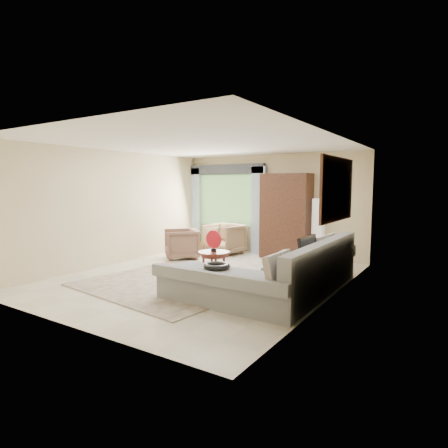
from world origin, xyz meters
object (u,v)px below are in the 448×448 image
Objects in this scene: tv_screen at (309,250)px; armchair_right at (224,239)px; potted_plant at (204,239)px; coffee_table at (214,266)px; sectional_sofa at (284,278)px; armoire at (286,216)px; floor_lamp at (318,230)px; armchair_left at (181,244)px.

tv_screen reaches higher than armchair_right.
tv_screen reaches higher than potted_plant.
sectional_sofa is at bearing 0.49° from coffee_table.
floor_lamp is at bearing 4.29° from armoire.
sectional_sofa is 3.03m from floor_lamp.
tv_screen is 1.78m from coffee_table.
sectional_sofa is 3.77m from armchair_right.
coffee_table is 3.01m from armoire.
armchair_left reaches higher than potted_plant.
coffee_table is 0.67× the size of armchair_right.
tv_screen is 2.93m from armoire.
armchair_left is 1.22m from armchair_right.
potted_plant is 0.28× the size of armoire.
potted_plant is (-0.39, 1.50, -0.08)m from armchair_left.
sectional_sofa is at bearing -35.08° from armchair_right.
floor_lamp is at bearing 0.48° from potted_plant.
armoire is (-1.23, 2.90, 0.77)m from sectional_sofa.
armchair_right is (-1.39, 2.53, 0.09)m from coffee_table.
potted_plant is 3.35m from floor_lamp.
armchair_right reaches higher than armchair_left.
potted_plant is 0.39× the size of floor_lamp.
coffee_table is at bearing -51.54° from potted_plant.
armoire is at bearing -0.74° from potted_plant.
sectional_sofa is 3.24m from armoire.
coffee_table is at bearing 8.30° from armchair_left.
sectional_sofa is 5.89× the size of coffee_table.
armchair_left is 0.54× the size of floor_lamp.
armoire reaches higher than potted_plant.
armoire is (-1.50, 2.50, 0.33)m from tv_screen.
armchair_right is at bearing 107.61° from armchair_left.
armoire is 1.40× the size of floor_lamp.
potted_plant is (-0.94, 0.42, -0.11)m from armchair_right.
tv_screen is 2.65m from floor_lamp.
armchair_right is 0.59× the size of floor_lamp.
potted_plant is at bearing 149.29° from armchair_left.
tv_screen is 0.91× the size of armchair_left.
sectional_sofa is 1.65× the size of armoire.
armchair_right is at bearing -23.79° from potted_plant.
floor_lamp is (-0.43, 2.96, 0.47)m from sectional_sofa.
armoire is (2.13, 1.46, 0.68)m from armchair_left.
armchair_right is 2.44m from floor_lamp.
potted_plant is at bearing -179.52° from floor_lamp.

